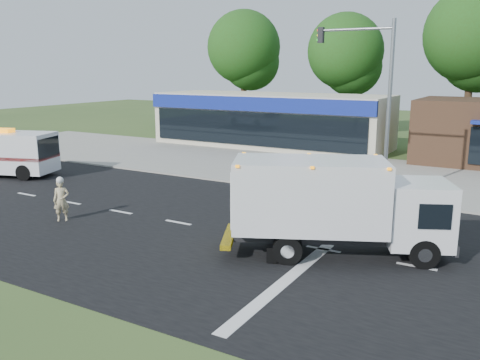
{
  "coord_description": "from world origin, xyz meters",
  "views": [
    {
      "loc": [
        8.61,
        -15.24,
        5.91
      ],
      "look_at": [
        -0.95,
        1.27,
        1.7
      ],
      "focal_mm": 38.0,
      "sensor_mm": 36.0,
      "label": 1
    }
  ],
  "objects_px": {
    "emergency_worker": "(61,199)",
    "ambulance_van": "(6,152)",
    "ems_box_truck": "(334,201)",
    "traffic_signal_pole": "(375,91)"
  },
  "relations": [
    {
      "from": "emergency_worker",
      "to": "ambulance_van",
      "type": "height_order",
      "value": "ambulance_van"
    },
    {
      "from": "ems_box_truck",
      "to": "traffic_signal_pole",
      "type": "distance_m",
      "value": 8.56
    },
    {
      "from": "traffic_signal_pole",
      "to": "ems_box_truck",
      "type": "bearing_deg",
      "value": -82.44
    },
    {
      "from": "ambulance_van",
      "to": "ems_box_truck",
      "type": "bearing_deg",
      "value": -26.63
    },
    {
      "from": "emergency_worker",
      "to": "traffic_signal_pole",
      "type": "bearing_deg",
      "value": 2.99
    },
    {
      "from": "ems_box_truck",
      "to": "emergency_worker",
      "type": "height_order",
      "value": "ems_box_truck"
    },
    {
      "from": "emergency_worker",
      "to": "ambulance_van",
      "type": "distance_m",
      "value": 10.55
    },
    {
      "from": "emergency_worker",
      "to": "ems_box_truck",
      "type": "bearing_deg",
      "value": -33.06
    },
    {
      "from": "ambulance_van",
      "to": "emergency_worker",
      "type": "bearing_deg",
      "value": -43.94
    },
    {
      "from": "ambulance_van",
      "to": "traffic_signal_pole",
      "type": "relative_size",
      "value": 0.76
    }
  ]
}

